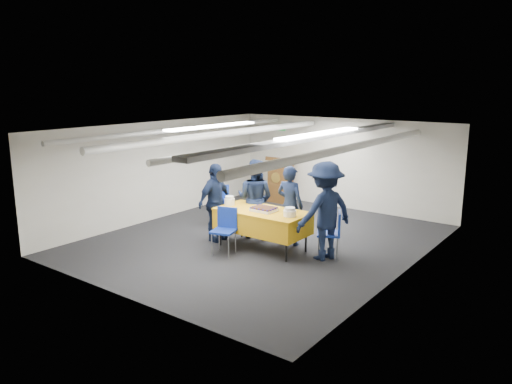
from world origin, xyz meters
TOP-DOWN VIEW (x-y plane):
  - ground at (0.00, 0.00)m, footprint 7.00×7.00m
  - room_shell at (0.09, 0.41)m, footprint 6.00×7.00m
  - serving_table at (0.32, -0.42)m, footprint 1.80×0.92m
  - sheet_cake at (0.38, -0.45)m, footprint 0.46×0.36m
  - plate_stack_left at (-0.46, -0.47)m, footprint 0.21×0.21m
  - plate_stack_right at (0.98, -0.47)m, footprint 0.24×0.24m
  - podium at (-1.60, 3.05)m, footprint 0.62×0.53m
  - chair_near at (-0.10, -1.04)m, footprint 0.52×0.52m
  - chair_right at (1.65, -0.04)m, footprint 0.57×0.57m
  - chair_left at (-1.49, 0.49)m, footprint 0.58×0.58m
  - sailor_a at (0.58, 0.14)m, footprint 0.58×0.38m
  - sailor_b at (-0.26, 0.11)m, footprint 0.91×0.77m
  - sailor_c at (-0.77, -0.56)m, footprint 0.41×0.94m
  - sailor_d at (1.55, -0.19)m, footprint 1.06×1.33m

SIDE VIEW (x-z plane):
  - ground at x=0.00m, z-range 0.00..0.00m
  - chair_near at x=-0.10m, z-range 0.10..0.97m
  - chair_right at x=1.65m, z-range 0.10..0.97m
  - chair_left at x=-1.49m, z-range 0.10..0.97m
  - serving_table at x=0.32m, z-range 0.17..0.94m
  - podium at x=-1.60m, z-range -0.01..1.24m
  - sailor_a at x=0.58m, z-range 0.00..1.59m
  - sailor_c at x=-0.77m, z-range 0.00..1.60m
  - sheet_cake at x=0.38m, z-range 0.77..0.85m
  - sailor_b at x=-0.26m, z-range 0.00..1.65m
  - plate_stack_right at x=0.98m, z-range 0.76..0.93m
  - plate_stack_left at x=-0.46m, z-range 0.76..0.95m
  - sailor_d at x=1.55m, z-range 0.00..1.80m
  - room_shell at x=0.09m, z-range 0.66..2.96m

